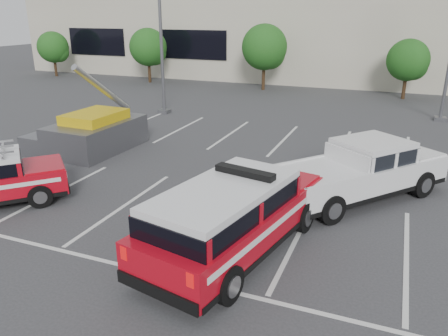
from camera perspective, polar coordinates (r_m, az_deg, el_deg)
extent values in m
plane|color=#333336|center=(12.60, -2.63, -6.90)|extent=(120.00, 120.00, 0.00)
cube|color=silver|center=(16.46, 3.85, -0.34)|extent=(23.00, 15.00, 0.01)
cube|color=beige|center=(42.51, 16.23, 16.80)|extent=(60.00, 15.00, 8.00)
cylinder|color=#3F2B19|center=(44.11, -21.14, 12.11)|extent=(0.24, 0.24, 1.51)
sphere|color=#124311|center=(43.95, -21.44, 14.49)|extent=(2.77, 2.77, 2.77)
sphere|color=#124311|center=(43.85, -20.80, 14.00)|extent=(1.85, 1.85, 1.85)
cylinder|color=#3F2B19|center=(38.09, -9.71, 12.23)|extent=(0.24, 0.24, 1.67)
sphere|color=#124311|center=(37.88, -9.89, 15.30)|extent=(3.07, 3.07, 3.07)
sphere|color=#124311|center=(37.88, -9.15, 14.63)|extent=(2.05, 2.05, 2.05)
cylinder|color=#3F2B19|center=(33.99, 5.17, 11.68)|extent=(0.24, 0.24, 1.84)
sphere|color=#124311|center=(33.75, 5.29, 15.46)|extent=(3.37, 3.37, 3.37)
sphere|color=#124311|center=(33.87, 6.04, 14.58)|extent=(2.24, 2.24, 2.24)
cylinder|color=#3F2B19|center=(32.59, 22.47, 9.66)|extent=(0.24, 0.24, 1.51)
sphere|color=#124311|center=(32.36, 22.90, 12.87)|extent=(2.77, 2.77, 2.77)
sphere|color=#124311|center=(32.61, 23.52, 12.08)|extent=(1.85, 1.85, 1.85)
cube|color=#59595E|center=(26.20, -7.78, 7.36)|extent=(0.60, 0.60, 0.20)
cylinder|color=#59595E|center=(25.62, -8.30, 18.12)|extent=(0.18, 0.18, 10.00)
cube|color=#59595E|center=(26.90, 26.39, 5.80)|extent=(0.60, 0.60, 0.20)
cube|color=#AC0815|center=(10.79, 1.59, -6.93)|extent=(3.26, 6.13, 0.89)
cube|color=black|center=(10.09, 0.02, -4.62)|extent=(2.75, 4.44, 0.47)
cube|color=silver|center=(9.97, 0.02, -2.96)|extent=(2.69, 4.35, 0.17)
cube|color=black|center=(10.62, 2.74, -0.54)|extent=(1.59, 0.61, 0.16)
cube|color=silver|center=(14.39, 17.02, -0.88)|extent=(5.39, 6.00, 0.87)
cube|color=black|center=(14.57, 18.78, 1.95)|extent=(2.82, 2.86, 0.46)
cube|color=silver|center=(14.48, 18.92, 3.12)|extent=(2.76, 2.80, 0.17)
cube|color=#59595E|center=(19.58, -16.29, 4.10)|extent=(2.67, 4.19, 1.25)
cube|color=gold|center=(19.39, -16.51, 6.36)|extent=(1.92, 2.57, 0.46)
cylinder|color=#A5A5A8|center=(19.70, -15.53, 9.87)|extent=(0.41, 3.33, 2.44)
cube|color=#59595E|center=(19.93, -22.75, 2.92)|extent=(1.19, 1.41, 0.80)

